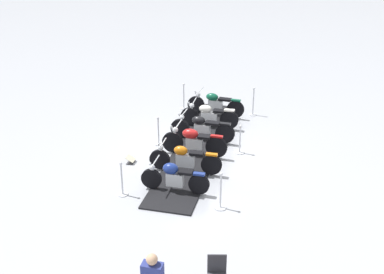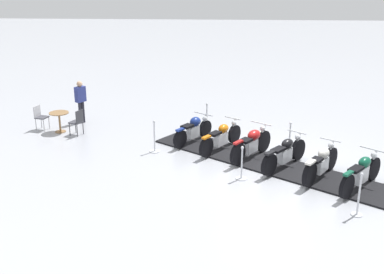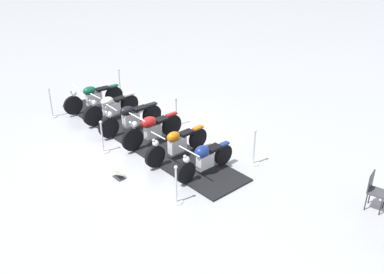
# 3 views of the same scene
# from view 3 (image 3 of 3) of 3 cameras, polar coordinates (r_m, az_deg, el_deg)

# --- Properties ---
(ground_plane) EXTENTS (80.00, 80.00, 0.00)m
(ground_plane) POSITION_cam_3_polar(r_m,az_deg,el_deg) (13.86, -6.61, -0.08)
(ground_plane) COLOR #A8AAB2
(display_platform) EXTENTS (5.96, 7.42, 0.05)m
(display_platform) POSITION_cam_3_polar(r_m,az_deg,el_deg) (13.85, -6.61, 0.02)
(display_platform) COLOR black
(display_platform) RESTS_ON ground_plane
(motorcycle_forest) EXTENTS (1.81, 1.57, 1.00)m
(motorcycle_forest) POSITION_cam_3_polar(r_m,az_deg,el_deg) (15.96, -12.97, 5.19)
(motorcycle_forest) COLOR black
(motorcycle_forest) RESTS_ON display_platform
(motorcycle_cream) EXTENTS (1.88, 1.34, 1.01)m
(motorcycle_cream) POSITION_cam_3_polar(r_m,az_deg,el_deg) (15.01, -10.71, 3.89)
(motorcycle_cream) COLOR black
(motorcycle_cream) RESTS_ON display_platform
(motorcycle_black) EXTENTS (1.89, 1.55, 0.99)m
(motorcycle_black) POSITION_cam_3_polar(r_m,az_deg,el_deg) (14.08, -8.19, 2.54)
(motorcycle_black) COLOR black
(motorcycle_black) RESTS_ON display_platform
(motorcycle_maroon) EXTENTS (1.83, 1.39, 1.05)m
(motorcycle_maroon) POSITION_cam_3_polar(r_m,az_deg,el_deg) (13.16, -5.39, 1.15)
(motorcycle_maroon) COLOR black
(motorcycle_maroon) RESTS_ON display_platform
(motorcycle_copper) EXTENTS (1.94, 1.39, 0.94)m
(motorcycle_copper) POSITION_cam_3_polar(r_m,az_deg,el_deg) (12.35, -2.08, -0.89)
(motorcycle_copper) COLOR black
(motorcycle_copper) RESTS_ON display_platform
(motorcycle_navy) EXTENTS (1.71, 1.29, 0.89)m
(motorcycle_navy) POSITION_cam_3_polar(r_m,az_deg,el_deg) (11.56, 1.63, -2.88)
(motorcycle_navy) COLOR black
(motorcycle_navy) RESTS_ON display_platform
(stanchion_right_front) EXTENTS (0.31, 0.31, 1.09)m
(stanchion_right_front) POSITION_cam_3_polar(r_m,az_deg,el_deg) (15.89, -18.13, 3.83)
(stanchion_right_front) COLOR silver
(stanchion_right_front) RESTS_ON ground_plane
(stanchion_left_rear) EXTENTS (0.36, 0.36, 1.09)m
(stanchion_left_rear) POSITION_cam_3_polar(r_m,az_deg,el_deg) (12.29, 8.17, -2.21)
(stanchion_left_rear) COLOR silver
(stanchion_left_rear) RESTS_ON ground_plane
(stanchion_right_mid) EXTENTS (0.32, 0.32, 1.03)m
(stanchion_right_mid) POSITION_cam_3_polar(r_m,az_deg,el_deg) (13.06, -11.75, -0.65)
(stanchion_right_mid) COLOR silver
(stanchion_right_mid) RESTS_ON ground_plane
(stanchion_left_mid) EXTENTS (0.33, 0.33, 1.01)m
(stanchion_left_mid) POSITION_cam_3_polar(r_m,az_deg,el_deg) (14.49, -2.10, 2.72)
(stanchion_left_mid) COLOR silver
(stanchion_left_mid) RESTS_ON ground_plane
(stanchion_left_front) EXTENTS (0.29, 0.29, 1.15)m
(stanchion_left_front) POSITION_cam_3_polar(r_m,az_deg,el_deg) (17.06, -9.52, 6.56)
(stanchion_left_front) COLOR silver
(stanchion_left_front) RESTS_ON ground_plane
(stanchion_right_rear) EXTENTS (0.32, 0.32, 1.05)m
(stanchion_right_rear) POSITION_cam_3_polar(r_m,az_deg,el_deg) (10.56, -2.10, -7.09)
(stanchion_right_rear) COLOR silver
(stanchion_right_rear) RESTS_ON ground_plane
(info_placard) EXTENTS (0.40, 0.41, 0.23)m
(info_placard) POSITION_cam_3_polar(r_m,az_deg,el_deg) (11.81, -9.69, -5.06)
(info_placard) COLOR #333338
(info_placard) RESTS_ON ground_plane
(cafe_chair_near_table) EXTENTS (0.52, 0.52, 0.95)m
(cafe_chair_near_table) POSITION_cam_3_polar(r_m,az_deg,el_deg) (11.13, 23.01, -6.33)
(cafe_chair_near_table) COLOR #2D2D33
(cafe_chair_near_table) RESTS_ON ground_plane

